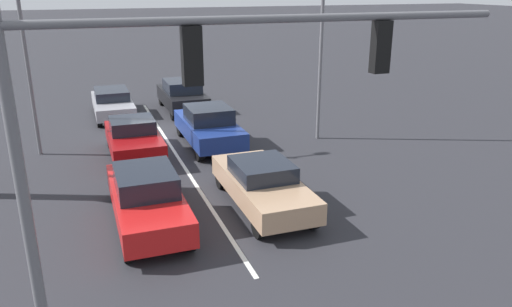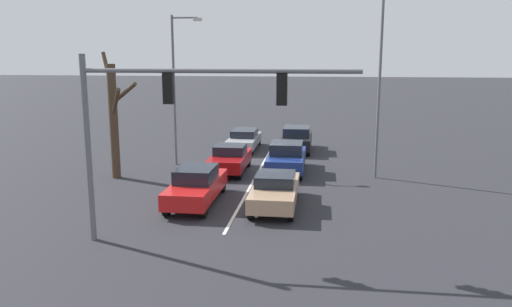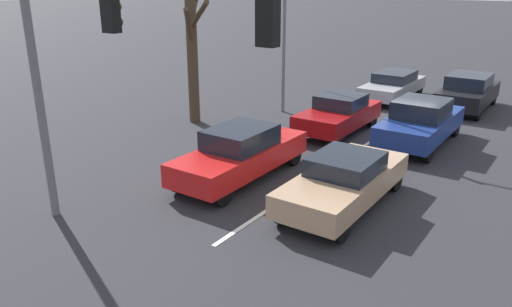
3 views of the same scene
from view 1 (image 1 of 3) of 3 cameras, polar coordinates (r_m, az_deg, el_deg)
ground_plane at (r=21.70m, az=-10.46°, el=1.99°), size 240.00×240.00×0.00m
lane_stripe_left_divider at (r=19.06m, az=-9.00°, el=-0.28°), size 0.12×17.62×0.01m
car_tan_leftlane_front at (r=14.40m, az=0.74°, el=-3.47°), size 1.76×4.61×1.38m
car_red_midlane_front at (r=13.68m, az=-12.39°, el=-4.88°), size 1.72×4.76×1.54m
car_maroon_midlane_second at (r=19.15m, az=-13.82°, el=1.76°), size 1.80×4.11×1.43m
car_navy_leftlane_second at (r=19.94m, az=-5.44°, el=3.15°), size 1.87×4.59×1.61m
car_gray_midlane_third at (r=25.43m, az=-16.10°, el=5.64°), size 1.76×4.70×1.31m
car_black_leftlane_third at (r=25.73m, az=-8.42°, el=6.60°), size 1.86×4.43×1.58m
traffic_signal_gantry at (r=8.30m, az=-8.22°, el=6.35°), size 8.75×0.37×6.14m
street_lamp_right_shoulder at (r=19.85m, az=-24.67°, el=12.91°), size 1.71×0.24×8.22m
street_lamp_left_shoulder at (r=20.22m, az=7.24°, el=15.89°), size 1.63×0.24×9.20m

